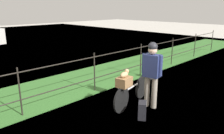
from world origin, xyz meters
TOP-DOWN VIEW (x-y plane):
  - ground_plane at (0.00, 0.00)m, footprint 60.00×60.00m
  - grass_strip at (0.00, 3.38)m, footprint 27.00×2.40m
  - iron_fence at (0.00, 2.37)m, footprint 18.04×0.04m
  - bicycle_main at (0.05, 0.96)m, footprint 1.69×0.37m
  - wooden_crate at (-0.34, 0.89)m, footprint 0.42×0.34m
  - terrier_dog at (-0.31, 0.89)m, footprint 0.32×0.19m
  - cyclist_person at (0.30, 0.55)m, footprint 0.33×0.53m
  - backpack_on_paving at (-0.33, 0.32)m, footprint 0.33×0.31m
  - mooring_bollard at (2.21, 1.87)m, footprint 0.20×0.20m

SIDE VIEW (x-z plane):
  - ground_plane at x=0.00m, z-range 0.00..0.00m
  - grass_strip at x=0.00m, z-range 0.00..0.03m
  - backpack_on_paving at x=-0.33m, z-range 0.00..0.40m
  - mooring_bollard at x=2.21m, z-range 0.00..0.42m
  - bicycle_main at x=0.05m, z-range 0.02..0.66m
  - iron_fence at x=0.00m, z-range 0.10..1.30m
  - wooden_crate at x=-0.34m, z-range 0.64..0.87m
  - terrier_dog at x=-0.31m, z-range 0.86..1.04m
  - cyclist_person at x=0.30m, z-range 0.16..1.84m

